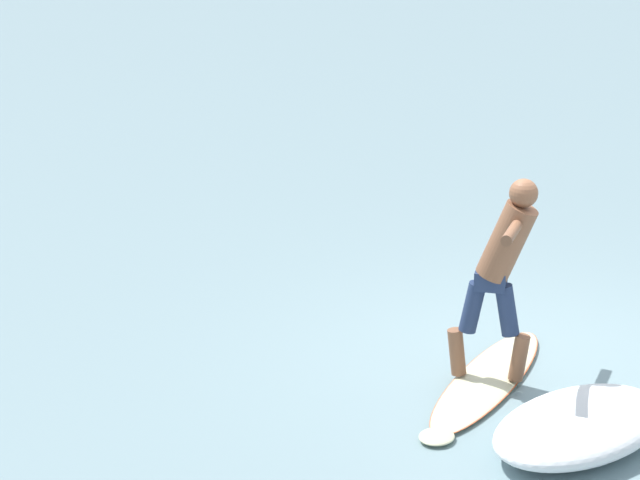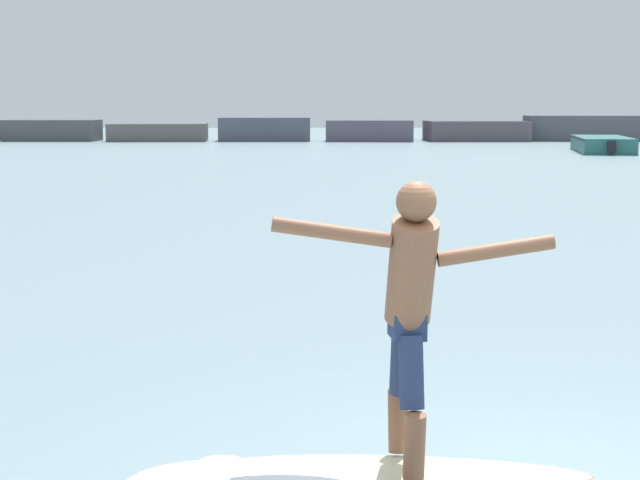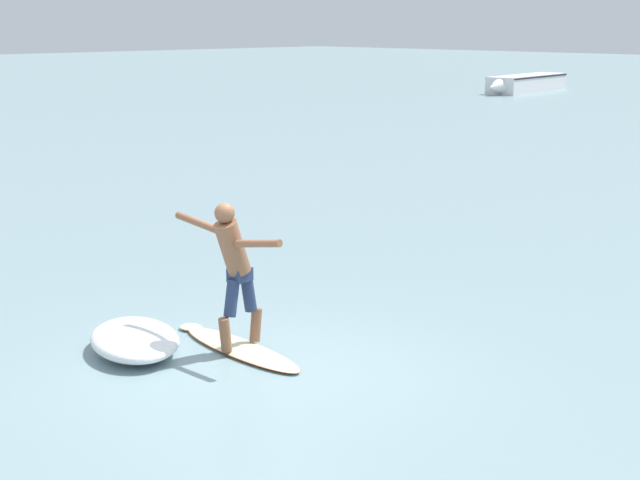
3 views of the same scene
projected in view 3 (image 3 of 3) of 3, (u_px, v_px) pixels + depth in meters
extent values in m
plane|color=gray|center=(254.00, 368.00, 12.29)|extent=(200.00, 200.00, 0.00)
ellipsoid|color=beige|center=(241.00, 349.00, 12.90)|extent=(2.33, 0.78, 0.07)
ellipsoid|color=beige|center=(191.00, 327.00, 13.79)|extent=(0.35, 0.32, 0.06)
ellipsoid|color=#DB5B2D|center=(241.00, 349.00, 12.90)|extent=(2.34, 0.80, 0.03)
cone|color=black|center=(287.00, 377.00, 12.19)|extent=(0.06, 0.06, 0.14)
cone|color=black|center=(289.00, 370.00, 12.40)|extent=(0.06, 0.06, 0.14)
cone|color=black|center=(269.00, 375.00, 12.23)|extent=(0.06, 0.06, 0.14)
cylinder|color=brown|center=(225.00, 335.00, 12.65)|extent=(0.15, 0.19, 0.42)
cylinder|color=navy|center=(232.00, 298.00, 12.65)|extent=(0.17, 0.24, 0.46)
cylinder|color=brown|center=(256.00, 325.00, 13.05)|extent=(0.15, 0.19, 0.42)
cylinder|color=navy|center=(249.00, 293.00, 12.87)|extent=(0.17, 0.24, 0.46)
cube|color=navy|center=(240.00, 275.00, 12.71)|extent=(0.22, 0.28, 0.16)
cylinder|color=brown|center=(232.00, 248.00, 12.55)|extent=(0.33, 0.52, 0.72)
sphere|color=brown|center=(225.00, 213.00, 12.37)|extent=(0.24, 0.24, 0.24)
cylinder|color=brown|center=(258.00, 243.00, 12.15)|extent=(0.71, 0.15, 0.21)
cylinder|color=brown|center=(198.00, 223.00, 12.74)|extent=(0.71, 0.16, 0.20)
cube|color=white|center=(527.00, 83.00, 57.76)|extent=(2.56, 6.59, 0.92)
cone|color=white|center=(495.00, 87.00, 54.89)|extent=(1.07, 1.25, 0.92)
cube|color=black|center=(527.00, 76.00, 57.68)|extent=(2.60, 6.54, 0.08)
cube|color=black|center=(553.00, 80.00, 60.36)|extent=(0.40, 0.33, 0.52)
ellipsoid|color=white|center=(135.00, 340.00, 12.83)|extent=(2.00, 1.71, 0.33)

